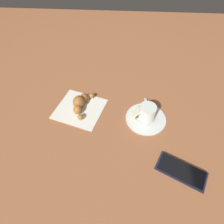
{
  "coord_description": "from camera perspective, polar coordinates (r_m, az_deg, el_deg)",
  "views": [
    {
      "loc": [
        -0.03,
        0.44,
        0.54
      ],
      "look_at": [
        -0.0,
        0.0,
        0.01
      ],
      "focal_mm": 30.13,
      "sensor_mm": 36.0,
      "label": 1
    }
  ],
  "objects": [
    {
      "name": "espresso_cup",
      "position": [
        0.66,
        10.51,
        -0.15
      ],
      "size": [
        0.08,
        0.06,
        0.06
      ],
      "color": "white",
      "rests_on": "saucer"
    },
    {
      "name": "ground_plane",
      "position": [
        0.7,
        -0.09,
        -0.48
      ],
      "size": [
        1.8,
        1.8,
        0.0
      ],
      "primitive_type": "plane",
      "color": "#9A5C38"
    },
    {
      "name": "cell_phone",
      "position": [
        0.62,
        20.28,
        -16.39
      ],
      "size": [
        0.16,
        0.12,
        0.01
      ],
      "color": "#1B1D31",
      "rests_on": "ground"
    },
    {
      "name": "teaspoon",
      "position": [
        0.69,
        10.35,
        -1.05
      ],
      "size": [
        0.02,
        0.13,
        0.01
      ],
      "color": "silver",
      "rests_on": "saucer"
    },
    {
      "name": "napkin",
      "position": [
        0.72,
        -9.76,
        1.03
      ],
      "size": [
        0.21,
        0.2,
        0.0
      ],
      "primitive_type": "cube",
      "rotation": [
        0.0,
        0.0,
        -0.29
      ],
      "color": "white",
      "rests_on": "ground"
    },
    {
      "name": "croissant",
      "position": [
        0.71,
        -9.6,
        2.77
      ],
      "size": [
        0.08,
        0.14,
        0.05
      ],
      "color": "olive",
      "rests_on": "napkin"
    },
    {
      "name": "saucer",
      "position": [
        0.69,
        10.22,
        -1.83
      ],
      "size": [
        0.15,
        0.15,
        0.01
      ],
      "primitive_type": "cylinder",
      "color": "white",
      "rests_on": "ground"
    },
    {
      "name": "sugar_packet",
      "position": [
        0.69,
        7.58,
        -0.37
      ],
      "size": [
        0.04,
        0.06,
        0.01
      ],
      "primitive_type": "cube",
      "rotation": [
        0.0,
        0.0,
        7.41
      ],
      "color": "beige",
      "rests_on": "saucer"
    }
  ]
}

